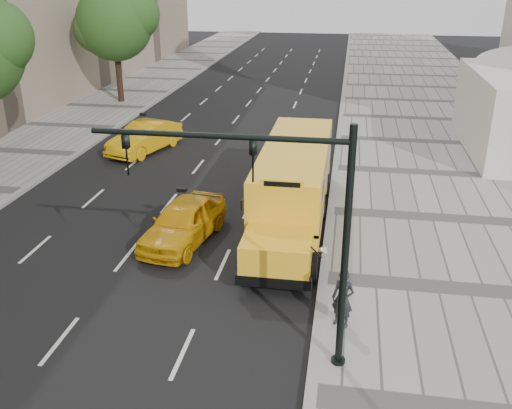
% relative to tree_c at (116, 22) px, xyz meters
% --- Properties ---
extents(ground, '(140.00, 140.00, 0.00)m').
position_rel_tree_c_xyz_m(ground, '(10.40, -18.49, -5.88)').
color(ground, black).
rests_on(ground, ground).
extents(sidewalk_museum, '(12.00, 140.00, 0.15)m').
position_rel_tree_c_xyz_m(sidewalk_museum, '(22.40, -18.49, -5.80)').
color(sidewalk_museum, gray).
rests_on(sidewalk_museum, ground).
extents(curb_museum, '(0.30, 140.00, 0.15)m').
position_rel_tree_c_xyz_m(curb_museum, '(16.40, -18.49, -5.80)').
color(curb_museum, gray).
rests_on(curb_museum, ground).
extents(curb_far, '(0.30, 140.00, 0.15)m').
position_rel_tree_c_xyz_m(curb_far, '(2.40, -18.49, -5.80)').
color(curb_far, gray).
rests_on(curb_far, ground).
extents(tree_c, '(6.11, 5.43, 8.55)m').
position_rel_tree_c_xyz_m(tree_c, '(0.00, 0.00, 0.00)').
color(tree_c, black).
rests_on(tree_c, ground).
extents(school_bus, '(2.96, 11.56, 3.19)m').
position_rel_tree_c_xyz_m(school_bus, '(14.90, -19.21, -4.11)').
color(school_bus, yellow).
rests_on(school_bus, ground).
extents(taxi_near, '(2.68, 4.96, 1.60)m').
position_rel_tree_c_xyz_m(taxi_near, '(11.09, -21.97, -5.08)').
color(taxi_near, '#D6970B').
rests_on(taxi_near, ground).
extents(taxi_far, '(3.16, 5.28, 1.64)m').
position_rel_tree_c_xyz_m(taxi_far, '(5.86, -11.46, -5.06)').
color(taxi_far, '#D6970B').
rests_on(taxi_far, ground).
extents(pedestrian, '(0.73, 0.60, 1.72)m').
position_rel_tree_c_xyz_m(pedestrian, '(17.03, -26.69, -4.87)').
color(pedestrian, black).
rests_on(pedestrian, sidewalk_museum).
extents(traffic_signal, '(6.18, 0.36, 6.40)m').
position_rel_tree_c_xyz_m(traffic_signal, '(15.59, -28.36, -1.79)').
color(traffic_signal, black).
rests_on(traffic_signal, ground).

